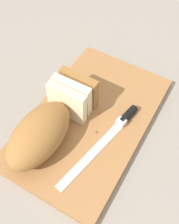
% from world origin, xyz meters
% --- Properties ---
extents(ground_plane, '(3.00, 3.00, 0.00)m').
position_xyz_m(ground_plane, '(0.00, 0.00, 0.00)').
color(ground_plane, gray).
extents(cutting_board, '(0.46, 0.29, 0.02)m').
position_xyz_m(cutting_board, '(0.00, 0.00, 0.01)').
color(cutting_board, '#9E6B3D').
rests_on(cutting_board, ground_plane).
extents(bread_loaf, '(0.28, 0.12, 0.09)m').
position_xyz_m(bread_loaf, '(-0.09, 0.06, 0.07)').
color(bread_loaf, '#996633').
rests_on(bread_loaf, cutting_board).
extents(bread_knife, '(0.28, 0.08, 0.02)m').
position_xyz_m(bread_knife, '(0.01, -0.07, 0.03)').
color(bread_knife, silver).
rests_on(bread_knife, cutting_board).
extents(crumb_near_knife, '(0.00, 0.00, 0.00)m').
position_xyz_m(crumb_near_knife, '(0.02, -0.02, 0.02)').
color(crumb_near_knife, '#996633').
rests_on(crumb_near_knife, cutting_board).
extents(crumb_near_loaf, '(0.01, 0.01, 0.01)m').
position_xyz_m(crumb_near_loaf, '(-0.03, -0.03, 0.03)').
color(crumb_near_loaf, '#996633').
rests_on(crumb_near_loaf, cutting_board).
extents(crumb_stray_left, '(0.01, 0.01, 0.01)m').
position_xyz_m(crumb_stray_left, '(-0.02, 0.02, 0.02)').
color(crumb_stray_left, '#996633').
rests_on(crumb_stray_left, cutting_board).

